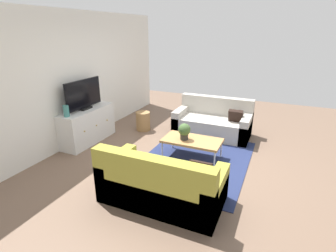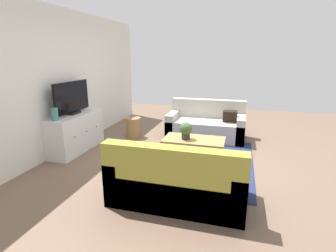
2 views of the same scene
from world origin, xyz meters
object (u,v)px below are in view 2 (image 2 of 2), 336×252
object	(u,v)px
tv_console	(76,132)
flat_screen_tv	(72,98)
couch_left_side	(177,183)
couch_right_side	(206,125)
coffee_table	(194,140)
wicker_basket	(133,127)
glass_vase	(55,114)
potted_plant	(186,130)

from	to	relation	value
tv_console	flat_screen_tv	xyz separation A→B (m)	(0.00, 0.02, 0.68)
couch_left_side	couch_right_side	world-z (taller)	same
coffee_table	wicker_basket	bearing A→B (deg)	59.39
coffee_table	glass_vase	distance (m)	2.48
couch_left_side	tv_console	distance (m)	2.73
couch_left_side	coffee_table	world-z (taller)	couch_left_side
couch_right_side	glass_vase	xyz separation A→B (m)	(-2.08, 2.37, 0.57)
couch_right_side	glass_vase	world-z (taller)	glass_vase
potted_plant	flat_screen_tv	distance (m)	2.26
couch_right_side	coffee_table	distance (m)	1.37
flat_screen_tv	glass_vase	distance (m)	0.58
tv_console	coffee_table	bearing A→B (deg)	-85.92
couch_left_side	tv_console	bearing A→B (deg)	60.49
couch_right_side	tv_console	size ratio (longest dim) A/B	1.27
tv_console	flat_screen_tv	world-z (taller)	flat_screen_tv
flat_screen_tv	wicker_basket	bearing A→B (deg)	-35.07
coffee_table	tv_console	world-z (taller)	tv_console
flat_screen_tv	wicker_basket	size ratio (longest dim) A/B	2.22
tv_console	couch_left_side	bearing A→B (deg)	-119.51
coffee_table	flat_screen_tv	bearing A→B (deg)	94.05
coffee_table	glass_vase	world-z (taller)	glass_vase
coffee_table	potted_plant	distance (m)	0.25
wicker_basket	coffee_table	bearing A→B (deg)	-120.61
tv_console	wicker_basket	distance (m)	1.34
couch_right_side	tv_console	bearing A→B (deg)	122.81
couch_left_side	flat_screen_tv	xyz separation A→B (m)	(1.34, 2.39, 0.77)
potted_plant	wicker_basket	bearing A→B (deg)	55.45
couch_left_side	coffee_table	distance (m)	1.51
couch_left_side	potted_plant	world-z (taller)	couch_left_side
flat_screen_tv	glass_vase	world-z (taller)	flat_screen_tv
couch_left_side	tv_console	world-z (taller)	couch_left_side
potted_plant	glass_vase	world-z (taller)	glass_vase
glass_vase	coffee_table	bearing A→B (deg)	-72.89
couch_right_side	wicker_basket	xyz separation A→B (m)	(-0.43, 1.62, -0.05)
couch_right_side	flat_screen_tv	xyz separation A→B (m)	(-1.53, 2.39, 0.77)
potted_plant	wicker_basket	size ratio (longest dim) A/B	0.69
couch_right_side	potted_plant	distance (m)	1.46
wicker_basket	glass_vase	bearing A→B (deg)	155.51
couch_right_side	flat_screen_tv	distance (m)	2.94
couch_right_side	coffee_table	bearing A→B (deg)	177.79
coffee_table	tv_console	bearing A→B (deg)	94.08
potted_plant	flat_screen_tv	xyz separation A→B (m)	(-0.11, 2.20, 0.50)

